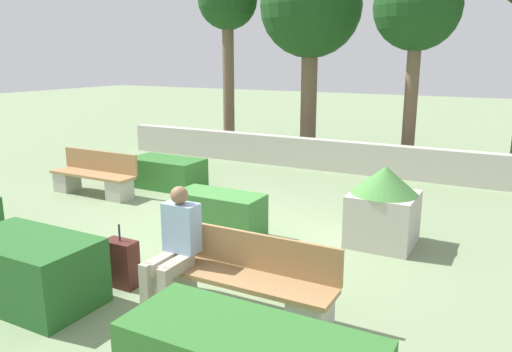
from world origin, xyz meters
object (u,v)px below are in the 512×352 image
object	(u,v)px
tree_center_left	(311,9)
bench_left_side	(94,179)
person_seated_man	(175,242)
planter_corner_left	(384,205)
bench_front	(239,283)
suitcase	(121,263)
tree_leftmost	(228,6)
tree_center_right	(417,10)

from	to	relation	value
tree_center_left	bench_left_side	bearing A→B (deg)	-110.78
person_seated_man	planter_corner_left	distance (m)	3.21
bench_front	tree_center_left	xyz separation A→B (m)	(-2.67, 8.29, 3.48)
planter_corner_left	suitcase	distance (m)	3.65
bench_front	planter_corner_left	bearing A→B (deg)	73.11
bench_front	person_seated_man	world-z (taller)	person_seated_man
bench_left_side	person_seated_man	xyz separation A→B (m)	(4.11, -2.80, 0.39)
bench_left_side	bench_front	bearing A→B (deg)	-31.14
person_seated_man	tree_center_left	size ratio (longest dim) A/B	0.25
tree_center_left	planter_corner_left	bearing A→B (deg)	-58.18
tree_leftmost	tree_center_right	bearing A→B (deg)	-1.41
person_seated_man	bench_front	bearing A→B (deg)	11.63
tree_center_right	bench_left_side	bearing A→B (deg)	-132.90
bench_front	tree_center_left	world-z (taller)	tree_center_left
tree_center_right	tree_leftmost	bearing A→B (deg)	178.59
bench_front	person_seated_man	size ratio (longest dim) A/B	1.63
bench_left_side	planter_corner_left	bearing A→B (deg)	-1.99
planter_corner_left	tree_center_right	world-z (taller)	tree_center_right
tree_center_left	tree_center_right	distance (m)	2.76
bench_left_side	person_seated_man	size ratio (longest dim) A/B	1.44
planter_corner_left	suitcase	xyz separation A→B (m)	(-2.33, -2.80, -0.30)
bench_left_side	tree_center_left	xyz separation A→B (m)	(2.14, 5.64, 3.49)
bench_left_side	suitcase	bearing A→B (deg)	-42.35
bench_front	tree_leftmost	world-z (taller)	tree_leftmost
bench_front	bench_left_side	size ratio (longest dim) A/B	1.13
person_seated_man	planter_corner_left	world-z (taller)	person_seated_man
person_seated_man	suitcase	xyz separation A→B (m)	(-0.81, 0.03, -0.42)
bench_front	tree_center_left	bearing A→B (deg)	107.84
planter_corner_left	bench_left_side	bearing A→B (deg)	-179.72
planter_corner_left	tree_center_left	world-z (taller)	tree_center_left
bench_front	tree_center_left	distance (m)	9.38
suitcase	tree_center_right	xyz separation A→B (m)	(1.58, 8.01, 3.36)
bench_front	planter_corner_left	size ratio (longest dim) A/B	1.84
person_seated_man	tree_leftmost	bearing A→B (deg)	117.71
tree_leftmost	tree_center_left	bearing A→B (deg)	6.80
planter_corner_left	tree_leftmost	bearing A→B (deg)	137.40
tree_center_left	tree_center_right	bearing A→B (deg)	-8.36
bench_left_side	suitcase	world-z (taller)	bench_left_side
tree_center_right	person_seated_man	bearing A→B (deg)	-95.43
planter_corner_left	suitcase	bearing A→B (deg)	-129.82
tree_leftmost	tree_center_left	size ratio (longest dim) A/B	0.95
tree_center_left	tree_center_right	world-z (taller)	tree_center_left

